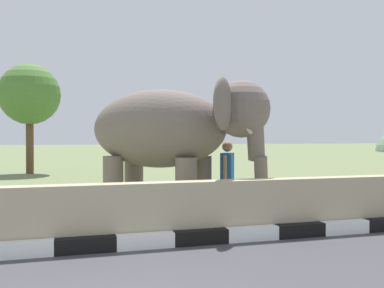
% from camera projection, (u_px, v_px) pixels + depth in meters
% --- Properties ---
extents(striped_curb, '(16.20, 0.20, 0.24)m').
position_uv_depth(striped_curb, '(54.00, 248.00, 6.18)').
color(striped_curb, white).
rests_on(striped_curb, ground_plane).
extents(barrier_parapet, '(28.00, 0.36, 1.00)m').
position_uv_depth(barrier_parapet, '(201.00, 211.00, 7.11)').
color(barrier_parapet, tan).
rests_on(barrier_parapet, ground_plane).
extents(elephant, '(3.93, 3.68, 2.89)m').
position_uv_depth(elephant, '(173.00, 131.00, 9.05)').
color(elephant, '#70635B').
rests_on(elephant, ground_plane).
extents(person_handler, '(0.41, 0.57, 1.66)m').
position_uv_depth(person_handler, '(227.00, 175.00, 9.22)').
color(person_handler, navy).
rests_on(person_handler, ground_plane).
extents(tree_distant, '(2.92, 2.92, 5.30)m').
position_uv_depth(tree_distant, '(30.00, 95.00, 20.42)').
color(tree_distant, brown).
rests_on(tree_distant, ground_plane).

